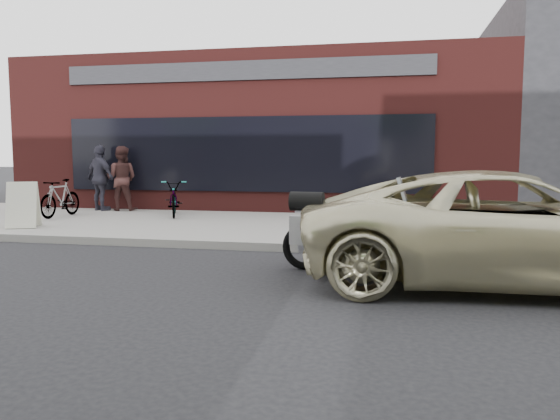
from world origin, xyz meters
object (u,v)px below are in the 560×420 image
Objects in this scene: motorcycle at (346,231)px; bicycle_rear at (60,198)px; bicycle_front at (174,198)px; cafe_patron_left at (121,178)px; minivan at (510,228)px; cafe_patron_right at (101,178)px; sandwich_sign at (23,205)px.

bicycle_rear is at bearing 154.60° from motorcycle.
bicycle_front is 0.97× the size of cafe_patron_left.
minivan is 10.62m from bicycle_rear.
cafe_patron_right reaches higher than cafe_patron_left.
sandwich_sign is 3.53m from cafe_patron_right.
sandwich_sign is (-2.31, -2.68, 0.03)m from bicycle_front.
cafe_patron_left reaches higher than sandwich_sign.
cafe_patron_right is at bearing 139.84° from bicycle_front.
bicycle_rear is at bearing 174.46° from bicycle_front.
minivan is at bearing 135.58° from cafe_patron_left.
motorcycle reaches higher than bicycle_rear.
cafe_patron_left reaches higher than bicycle_rear.
cafe_patron_left is at bearing 62.31° from sandwich_sign.
motorcycle is at bearing 129.33° from cafe_patron_left.
cafe_patron_left is at bearing 132.20° from bicycle_front.
minivan is at bearing -38.38° from sandwich_sign.
minivan is 3.45× the size of bicycle_rear.
bicycle_rear is at bearing 61.79° from minivan.
bicycle_front is at bearing 27.41° from sandwich_sign.
minivan reaches higher than sandwich_sign.
bicycle_rear is 0.86× the size of cafe_patron_right.
motorcycle is 9.34m from cafe_patron_right.
cafe_patron_left is (-8.82, 6.35, 0.29)m from minivan.
cafe_patron_left is 0.57m from cafe_patron_right.
bicycle_rear is at bearing 79.29° from sandwich_sign.
bicycle_front is at bearing 145.43° from cafe_patron_left.
motorcycle reaches higher than bicycle_front.
bicycle_rear is (-7.42, 4.28, 0.02)m from motorcycle.
cafe_patron_left reaches higher than bicycle_front.
motorcycle is at bearing 166.57° from cafe_patron_right.
minivan is at bearing -60.06° from bicycle_front.
minivan is 11.27m from cafe_patron_right.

